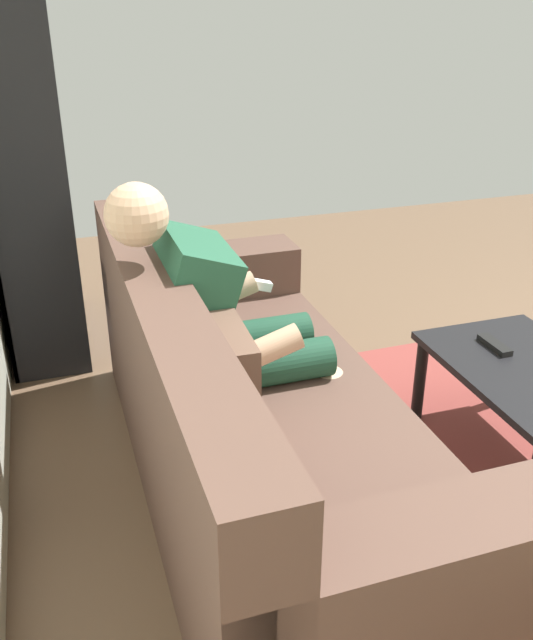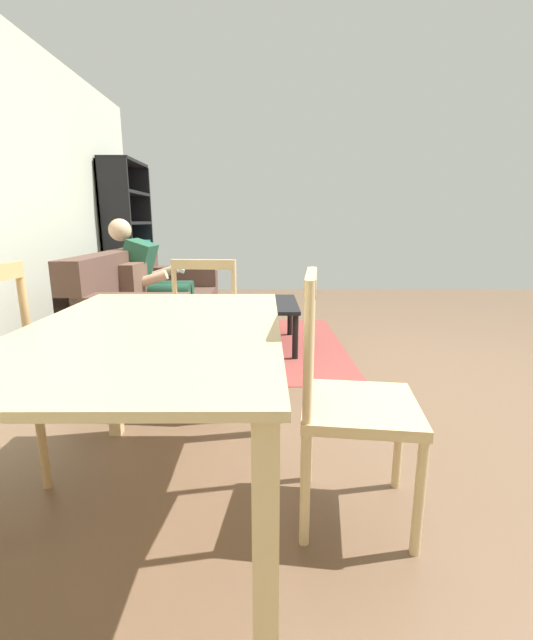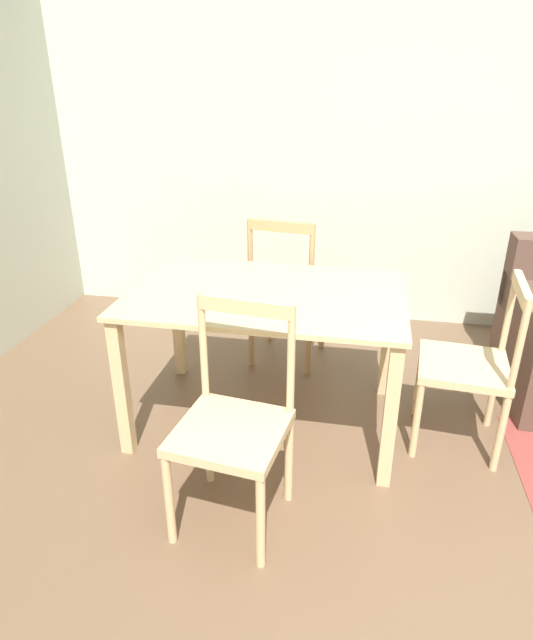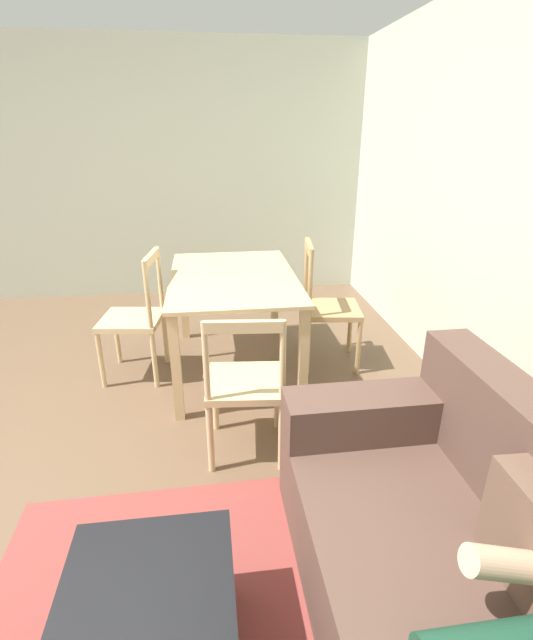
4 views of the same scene
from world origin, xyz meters
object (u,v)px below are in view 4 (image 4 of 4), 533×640
at_px(dining_chair_facing_couch, 245,385).
at_px(dining_chair_by_doorway, 135,319).
at_px(dining_chair_near_wall, 328,308).
at_px(dining_table, 233,290).

bearing_deg(dining_chair_facing_couch, dining_chair_by_doorway, -144.56).
xyz_separation_m(dining_chair_near_wall, dining_chair_facing_couch, (1.02, -0.72, -0.02)).
relative_size(dining_chair_near_wall, dining_chair_facing_couch, 1.09).
height_order(dining_chair_near_wall, dining_chair_by_doorway, dining_chair_near_wall).
xyz_separation_m(dining_table, dining_chair_near_wall, (-0.00, 0.72, -0.18)).
height_order(dining_table, dining_chair_facing_couch, dining_chair_facing_couch).
distance_m(dining_table, dining_chair_facing_couch, 1.03).
height_order(dining_chair_near_wall, dining_chair_facing_couch, dining_chair_near_wall).
height_order(dining_table, dining_chair_near_wall, dining_chair_near_wall).
distance_m(dining_chair_near_wall, dining_chair_by_doorway, 1.44).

